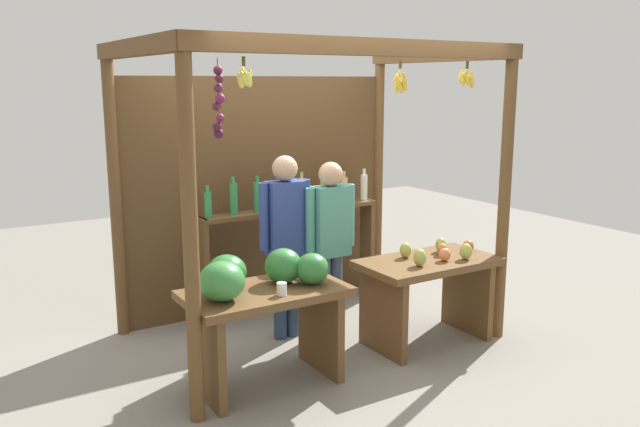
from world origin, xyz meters
name	(u,v)px	position (x,y,z in m)	size (l,w,h in m)	color
ground_plane	(309,334)	(0.00, 0.00, 0.00)	(12.00, 12.00, 0.00)	gray
market_stall	(285,167)	(0.00, 0.41, 1.43)	(2.88, 1.88, 2.47)	brown
fruit_counter_left	(261,297)	(-0.79, -0.65, 0.67)	(1.16, 0.66, 1.00)	brown
fruit_counter_right	(428,281)	(0.77, -0.66, 0.54)	(1.16, 0.64, 0.87)	brown
bottle_shelf_unit	(291,227)	(0.19, 0.66, 0.82)	(1.85, 0.22, 1.35)	brown
vendor_man	(285,231)	(-0.20, 0.06, 0.95)	(0.48, 0.21, 1.58)	navy
vendor_woman	(330,234)	(0.17, -0.08, 0.90)	(0.48, 0.21, 1.52)	#3F4F6A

